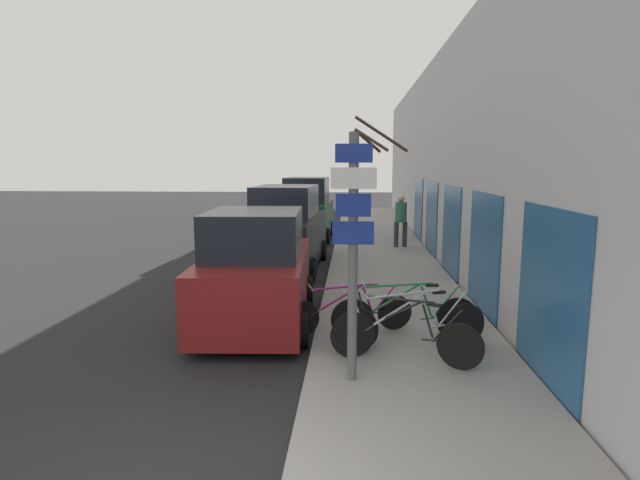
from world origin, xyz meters
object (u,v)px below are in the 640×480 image
(parked_car_0, at_px, (256,273))
(street_tree, at_px, (357,209))
(bicycle_3, at_px, (349,312))
(signpost, at_px, (353,249))
(bicycle_2, at_px, (405,316))
(parked_car_2, at_px, (307,212))
(bicycle_0, at_px, (407,333))
(pedestrian_near, at_px, (401,217))
(bicycle_1, at_px, (410,326))
(parked_car_1, at_px, (287,232))

(parked_car_0, distance_m, street_tree, 3.15)
(bicycle_3, relative_size, parked_car_0, 0.52)
(signpost, height_order, bicycle_2, signpost)
(parked_car_0, height_order, parked_car_2, parked_car_2)
(bicycle_0, distance_m, street_tree, 4.56)
(bicycle_0, height_order, pedestrian_near, pedestrian_near)
(bicycle_0, relative_size, street_tree, 0.52)
(bicycle_2, xyz_separation_m, parked_car_2, (-2.72, 12.15, 0.56))
(parked_car_0, bearing_deg, street_tree, 46.76)
(bicycle_0, relative_size, pedestrian_near, 1.13)
(signpost, distance_m, bicycle_1, 1.97)
(signpost, distance_m, parked_car_1, 8.10)
(signpost, height_order, bicycle_1, signpost)
(parked_car_0, distance_m, pedestrian_near, 9.05)
(bicycle_3, bearing_deg, street_tree, -19.02)
(parked_car_1, bearing_deg, street_tree, -51.75)
(bicycle_1, xyz_separation_m, bicycle_3, (-0.96, 0.80, -0.04))
(bicycle_2, relative_size, parked_car_2, 0.57)
(parked_car_2, xyz_separation_m, pedestrian_near, (3.53, -2.62, 0.08))
(signpost, xyz_separation_m, parked_car_0, (-1.83, 2.77, -0.95))
(bicycle_1, bearing_deg, parked_car_1, 4.61)
(bicycle_2, bearing_deg, parked_car_0, 60.83)
(street_tree, bearing_deg, bicycle_2, -77.39)
(bicycle_1, bearing_deg, signpost, 122.25)
(bicycle_2, xyz_separation_m, bicycle_3, (-0.93, 0.29, -0.04))
(parked_car_2, relative_size, street_tree, 1.08)
(signpost, distance_m, parked_car_2, 13.88)
(bicycle_1, bearing_deg, bicycle_2, -14.49)
(pedestrian_near, bearing_deg, parked_car_1, 29.63)
(parked_car_1, height_order, pedestrian_near, parked_car_1)
(signpost, relative_size, parked_car_0, 0.78)
(bicycle_1, relative_size, parked_car_2, 0.57)
(parked_car_1, relative_size, pedestrian_near, 2.65)
(pedestrian_near, bearing_deg, bicycle_2, 72.27)
(parked_car_2, relative_size, pedestrian_near, 2.36)
(parked_car_2, bearing_deg, bicycle_3, -79.50)
(pedestrian_near, relative_size, street_tree, 0.46)
(bicycle_1, distance_m, street_tree, 4.30)
(parked_car_0, height_order, street_tree, street_tree)
(bicycle_1, xyz_separation_m, parked_car_2, (-2.75, 12.65, 0.56))
(parked_car_0, bearing_deg, bicycle_0, -39.78)
(bicycle_2, bearing_deg, signpost, 145.79)
(bicycle_1, height_order, pedestrian_near, pedestrian_near)
(bicycle_0, xyz_separation_m, bicycle_2, (0.06, 0.79, 0.02))
(bicycle_1, distance_m, bicycle_2, 0.50)
(signpost, relative_size, bicycle_1, 1.34)
(signpost, bearing_deg, pedestrian_near, 81.37)
(bicycle_1, height_order, parked_car_2, parked_car_2)
(parked_car_1, relative_size, parked_car_2, 1.13)
(parked_car_1, xyz_separation_m, parked_car_2, (0.06, 5.91, 0.02))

